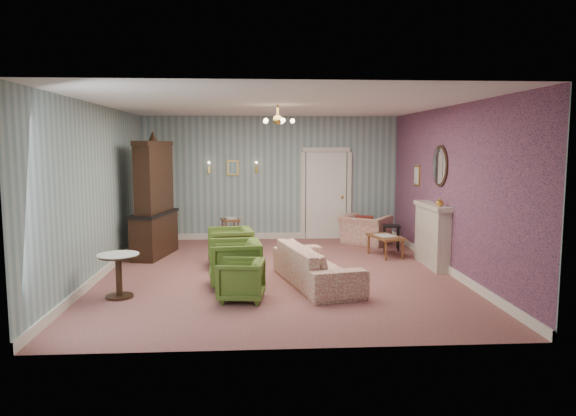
{
  "coord_description": "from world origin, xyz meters",
  "views": [
    {
      "loc": [
        -0.4,
        -9.13,
        2.22
      ],
      "look_at": [
        0.2,
        0.4,
        1.1
      ],
      "focal_mm": 33.39,
      "sensor_mm": 36.0,
      "label": 1
    }
  ],
  "objects": [
    {
      "name": "sofa_chintz",
      "position": [
        0.58,
        -0.79,
        0.42
      ],
      "size": [
        1.11,
        2.25,
        0.85
      ],
      "primitive_type": "imported",
      "rotation": [
        0.0,
        0.0,
        1.8
      ],
      "color": "#A74943",
      "rests_on": "floor"
    },
    {
      "name": "oval_mirror",
      "position": [
        2.96,
        0.4,
        1.85
      ],
      "size": [
        0.04,
        0.76,
        0.84
      ],
      "primitive_type": null,
      "color": "white",
      "rests_on": "wall_right"
    },
    {
      "name": "framed_print",
      "position": [
        2.97,
        1.75,
        1.6
      ],
      "size": [
        0.04,
        0.34,
        0.42
      ],
      "primitive_type": null,
      "color": "gold",
      "rests_on": "wall_right"
    },
    {
      "name": "gilt_mirror_back",
      "position": [
        -0.9,
        3.46,
        1.7
      ],
      "size": [
        0.28,
        0.06,
        0.36
      ],
      "primitive_type": null,
      "color": "gold",
      "rests_on": "wall_back"
    },
    {
      "name": "wall_back",
      "position": [
        0.0,
        3.5,
        1.45
      ],
      "size": [
        6.0,
        0.0,
        6.0
      ],
      "primitive_type": "plane",
      "rotation": [
        1.57,
        0.0,
        0.0
      ],
      "color": "gray",
      "rests_on": "ground"
    },
    {
      "name": "olive_chair_b",
      "position": [
        -0.72,
        -0.81,
        0.41
      ],
      "size": [
        0.82,
        0.86,
        0.81
      ],
      "primitive_type": "imported",
      "rotation": [
        0.0,
        0.0,
        -1.46
      ],
      "color": "#4E6C25",
      "rests_on": "floor"
    },
    {
      "name": "coffee_table",
      "position": [
        2.21,
        1.29,
        0.21
      ],
      "size": [
        0.68,
        0.93,
        0.43
      ],
      "primitive_type": null,
      "rotation": [
        0.0,
        0.0,
        0.28
      ],
      "color": "brown",
      "rests_on": "floor"
    },
    {
      "name": "wall_right",
      "position": [
        3.0,
        0.0,
        1.45
      ],
      "size": [
        0.0,
        7.0,
        7.0
      ],
      "primitive_type": "plane",
      "rotation": [
        1.57,
        0.0,
        -1.57
      ],
      "color": "gray",
      "rests_on": "ground"
    },
    {
      "name": "fireplace",
      "position": [
        2.86,
        0.4,
        0.58
      ],
      "size": [
        0.3,
        1.4,
        1.16
      ],
      "primitive_type": null,
      "color": "beige",
      "rests_on": "floor"
    },
    {
      "name": "ceiling",
      "position": [
        0.0,
        0.0,
        2.9
      ],
      "size": [
        7.0,
        7.0,
        0.0
      ],
      "primitive_type": "plane",
      "rotation": [
        3.14,
        0.0,
        0.0
      ],
      "color": "white",
      "rests_on": "ground"
    },
    {
      "name": "olive_chair_a",
      "position": [
        -0.61,
        -1.6,
        0.33
      ],
      "size": [
        0.67,
        0.7,
        0.65
      ],
      "primitive_type": "imported",
      "rotation": [
        0.0,
        0.0,
        -1.69
      ],
      "color": "#4E6C25",
      "rests_on": "floor"
    },
    {
      "name": "burgundy_cushion",
      "position": [
        2.04,
        2.49,
        0.48
      ],
      "size": [
        0.41,
        0.28,
        0.39
      ],
      "primitive_type": "cube",
      "rotation": [
        0.17,
        0.0,
        -0.35
      ],
      "color": "maroon",
      "rests_on": "wingback_chair"
    },
    {
      "name": "wall_left",
      "position": [
        -3.0,
        0.0,
        1.45
      ],
      "size": [
        0.0,
        7.0,
        7.0
      ],
      "primitive_type": "plane",
      "rotation": [
        1.57,
        0.0,
        1.57
      ],
      "color": "gray",
      "rests_on": "ground"
    },
    {
      "name": "side_table_black",
      "position": [
        2.49,
        1.91,
        0.27
      ],
      "size": [
        0.42,
        0.42,
        0.54
      ],
      "primitive_type": null,
      "rotation": [
        0.0,
        0.0,
        -0.19
      ],
      "color": "black",
      "rests_on": "floor"
    },
    {
      "name": "wingback_chair",
      "position": [
        2.09,
        2.64,
        0.44
      ],
      "size": [
        1.19,
        1.12,
        0.88
      ],
      "primitive_type": "imported",
      "rotation": [
        0.0,
        0.0,
        2.5
      ],
      "color": "#A74943",
      "rests_on": "floor"
    },
    {
      "name": "sconce_left",
      "position": [
        -1.45,
        3.44,
        1.7
      ],
      "size": [
        0.16,
        0.12,
        0.3
      ],
      "primitive_type": null,
      "color": "gold",
      "rests_on": "wall_back"
    },
    {
      "name": "pedestal_table",
      "position": [
        -2.39,
        -1.35,
        0.33
      ],
      "size": [
        0.66,
        0.66,
        0.66
      ],
      "primitive_type": null,
      "rotation": [
        0.0,
        0.0,
        0.1
      ],
      "color": "black",
      "rests_on": "floor"
    },
    {
      "name": "nesting_table",
      "position": [
        -0.96,
        2.96,
        0.3
      ],
      "size": [
        0.48,
        0.55,
        0.61
      ],
      "primitive_type": null,
      "rotation": [
        0.0,
        0.0,
        0.29
      ],
      "color": "brown",
      "rests_on": "floor"
    },
    {
      "name": "mantel_vase",
      "position": [
        2.84,
        0.0,
        1.23
      ],
      "size": [
        0.15,
        0.15,
        0.15
      ],
      "primitive_type": "imported",
      "color": "gold",
      "rests_on": "fireplace"
    },
    {
      "name": "chandelier",
      "position": [
        0.0,
        0.0,
        2.63
      ],
      "size": [
        0.56,
        0.56,
        0.36
      ],
      "primitive_type": null,
      "color": "gold",
      "rests_on": "ceiling"
    },
    {
      "name": "door",
      "position": [
        1.3,
        3.46,
        1.08
      ],
      "size": [
        1.12,
        0.12,
        2.16
      ],
      "primitive_type": null,
      "color": "white",
      "rests_on": "floor"
    },
    {
      "name": "wall_front",
      "position": [
        0.0,
        -3.5,
        1.45
      ],
      "size": [
        6.0,
        0.0,
        6.0
      ],
      "primitive_type": "plane",
      "rotation": [
        -1.57,
        0.0,
        0.0
      ],
      "color": "gray",
      "rests_on": "ground"
    },
    {
      "name": "dresser",
      "position": [
        -2.41,
        1.63,
        1.22
      ],
      "size": [
        0.79,
        1.54,
        2.45
      ],
      "primitive_type": null,
      "rotation": [
        0.0,
        0.0,
        -0.2
      ],
      "color": "black",
      "rests_on": "floor"
    },
    {
      "name": "olive_chair_c",
      "position": [
        -0.85,
        0.57,
        0.4
      ],
      "size": [
        0.83,
        0.87,
        0.79
      ],
      "primitive_type": "imported",
      "rotation": [
        0.0,
        0.0,
        -1.42
      ],
      "color": "#4E6C25",
      "rests_on": "floor"
    },
    {
      "name": "sconce_right",
      "position": [
        -0.35,
        3.44,
        1.7
      ],
      "size": [
        0.16,
        0.12,
        0.3
      ],
      "primitive_type": null,
      "color": "gold",
      "rests_on": "wall_back"
    },
    {
      "name": "floor",
      "position": [
        0.0,
        0.0,
        0.0
      ],
      "size": [
        7.0,
        7.0,
        0.0
      ],
      "primitive_type": "plane",
      "color": "#945D56",
      "rests_on": "ground"
    },
    {
      "name": "wall_right_floral",
      "position": [
        2.98,
        0.0,
        1.45
      ],
      "size": [
        0.0,
        7.0,
        7.0
      ],
      "primitive_type": "plane",
      "rotation": [
        1.57,
        0.0,
        -1.57
      ],
      "color": "#BD5E6F",
      "rests_on": "ground"
    }
  ]
}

